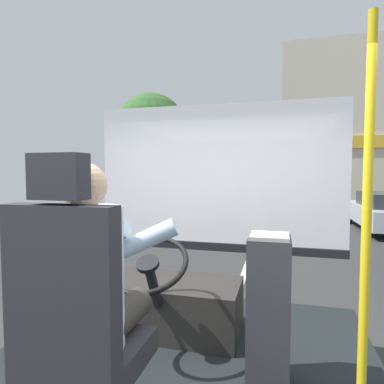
{
  "coord_description": "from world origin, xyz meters",
  "views": [
    {
      "loc": [
        0.62,
        -1.64,
        1.91
      ],
      "look_at": [
        -0.23,
        1.53,
        1.71
      ],
      "focal_mm": 30.63,
      "sensor_mm": 36.0,
      "label": 1
    }
  ],
  "objects_px": {
    "handrail_pole": "(366,227)",
    "bus_driver": "(90,276)",
    "fare_box": "(269,309)",
    "driver_seat": "(78,332)",
    "steering_console": "(170,304)"
  },
  "relations": [
    {
      "from": "handrail_pole",
      "to": "bus_driver",
      "type": "bearing_deg",
      "value": -161.41
    },
    {
      "from": "bus_driver",
      "to": "handrail_pole",
      "type": "bearing_deg",
      "value": 18.59
    },
    {
      "from": "fare_box",
      "to": "handrail_pole",
      "type": "bearing_deg",
      "value": -27.92
    },
    {
      "from": "driver_seat",
      "to": "steering_console",
      "type": "relative_size",
      "value": 1.22
    },
    {
      "from": "steering_console",
      "to": "handrail_pole",
      "type": "xyz_separation_m",
      "value": [
        1.23,
        -0.7,
        0.78
      ]
    },
    {
      "from": "driver_seat",
      "to": "bus_driver",
      "type": "bearing_deg",
      "value": 90.0
    },
    {
      "from": "driver_seat",
      "to": "fare_box",
      "type": "relative_size",
      "value": 1.48
    },
    {
      "from": "bus_driver",
      "to": "handrail_pole",
      "type": "xyz_separation_m",
      "value": [
        1.23,
        0.42,
        0.21
      ]
    },
    {
      "from": "handrail_pole",
      "to": "fare_box",
      "type": "height_order",
      "value": "handrail_pole"
    },
    {
      "from": "steering_console",
      "to": "handrail_pole",
      "type": "relative_size",
      "value": 0.55
    },
    {
      "from": "bus_driver",
      "to": "fare_box",
      "type": "xyz_separation_m",
      "value": [
        0.78,
        0.66,
        -0.34
      ]
    },
    {
      "from": "driver_seat",
      "to": "steering_console",
      "type": "height_order",
      "value": "driver_seat"
    },
    {
      "from": "bus_driver",
      "to": "fare_box",
      "type": "bearing_deg",
      "value": 40.2
    },
    {
      "from": "bus_driver",
      "to": "fare_box",
      "type": "height_order",
      "value": "bus_driver"
    },
    {
      "from": "steering_console",
      "to": "fare_box",
      "type": "height_order",
      "value": "fare_box"
    }
  ]
}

